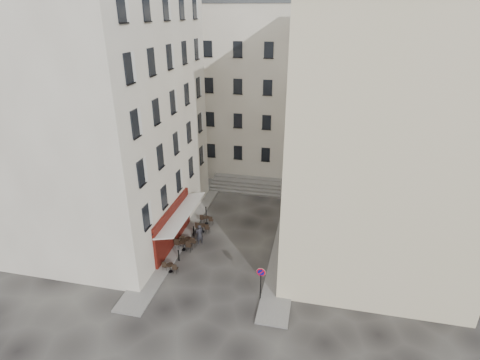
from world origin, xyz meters
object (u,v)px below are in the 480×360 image
(no_parking_sign, at_px, (261,278))
(pedestrian, at_px, (199,234))
(bistro_table_a, at_px, (170,267))
(bistro_table_b, at_px, (183,245))

(no_parking_sign, distance_m, pedestrian, 8.05)
(bistro_table_a, distance_m, bistro_table_b, 2.79)
(bistro_table_b, xyz_separation_m, pedestrian, (0.98, 1.15, 0.36))
(no_parking_sign, height_order, bistro_table_a, no_parking_sign)
(bistro_table_b, distance_m, pedestrian, 1.55)
(no_parking_sign, relative_size, pedestrian, 1.43)
(no_parking_sign, relative_size, bistro_table_a, 2.16)
(no_parking_sign, bearing_deg, bistro_table_b, 152.87)
(bistro_table_a, xyz_separation_m, bistro_table_b, (-0.03, 2.79, 0.10))
(no_parking_sign, relative_size, bistro_table_b, 1.76)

